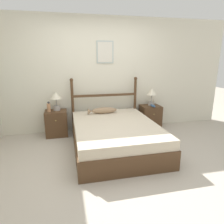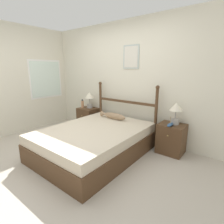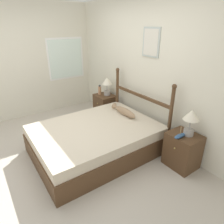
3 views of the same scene
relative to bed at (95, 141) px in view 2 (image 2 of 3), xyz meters
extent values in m
plane|color=#B7AD9E|center=(-0.17, -0.57, -0.24)|extent=(16.00, 16.00, 0.00)
cube|color=beige|center=(-0.17, 1.16, 1.03)|extent=(6.40, 0.06, 2.55)
cube|color=#ADB7B2|center=(0.04, 1.12, 1.54)|extent=(0.38, 0.02, 0.49)
cube|color=beige|center=(0.04, 1.11, 1.54)|extent=(0.32, 0.01, 0.43)
cube|color=beige|center=(-2.30, -0.57, 1.03)|extent=(0.06, 6.40, 2.55)
cube|color=white|center=(-2.26, 0.51, 1.02)|extent=(0.01, 0.93, 1.00)
cube|color=silver|center=(-2.25, 0.51, 1.02)|extent=(0.01, 0.85, 0.92)
cube|color=#4C331E|center=(0.00, 0.00, -0.08)|extent=(1.52, 2.04, 0.33)
cube|color=beige|center=(0.00, 0.00, 0.17)|extent=(1.48, 2.00, 0.17)
cylinder|color=#4C331E|center=(-0.73, 0.99, 0.34)|extent=(0.06, 0.06, 1.17)
sphere|color=#4C331E|center=(-0.73, 0.99, 0.96)|extent=(0.08, 0.08, 0.08)
cylinder|color=#4C331E|center=(0.73, 0.99, 0.34)|extent=(0.06, 0.06, 1.17)
sphere|color=#4C331E|center=(0.73, 0.99, 0.96)|extent=(0.08, 0.08, 0.08)
cube|color=#4C331E|center=(0.00, 0.99, 0.60)|extent=(1.46, 0.04, 0.05)
cube|color=#4C331E|center=(-1.10, 0.91, 0.03)|extent=(0.46, 0.40, 0.56)
sphere|color=tan|center=(-1.10, 0.69, 0.16)|extent=(0.02, 0.02, 0.02)
cube|color=#4C331E|center=(1.10, 0.91, 0.03)|extent=(0.46, 0.40, 0.56)
sphere|color=tan|center=(1.10, 0.69, 0.16)|extent=(0.02, 0.02, 0.02)
cylinder|color=gray|center=(-1.07, 0.95, 0.36)|extent=(0.15, 0.15, 0.10)
cylinder|color=gray|center=(-1.07, 0.95, 0.49)|extent=(0.02, 0.02, 0.16)
cone|color=beige|center=(-1.07, 0.95, 0.64)|extent=(0.23, 0.23, 0.15)
cylinder|color=gray|center=(1.13, 0.94, 0.36)|extent=(0.15, 0.15, 0.10)
cylinder|color=gray|center=(1.13, 0.94, 0.49)|extent=(0.02, 0.02, 0.16)
cone|color=beige|center=(1.13, 0.94, 0.64)|extent=(0.23, 0.23, 0.15)
cylinder|color=tan|center=(-1.23, 0.85, 0.40)|extent=(0.07, 0.07, 0.18)
sphere|color=#333338|center=(-1.23, 0.85, 0.51)|extent=(0.05, 0.05, 0.05)
ellipsoid|color=#335684|center=(1.10, 0.78, 0.34)|extent=(0.07, 0.23, 0.05)
cylinder|color=#997F56|center=(1.10, 0.78, 0.43)|extent=(0.01, 0.01, 0.12)
ellipsoid|color=#997A5B|center=(-0.07, 0.69, 0.32)|extent=(0.55, 0.12, 0.14)
cone|color=#997A5B|center=(-0.38, 0.69, 0.32)|extent=(0.09, 0.12, 0.12)
camera|label=1|loc=(-0.84, -3.41, 1.41)|focal=32.00mm
camera|label=2|loc=(2.09, -2.17, 1.30)|focal=28.00mm
camera|label=3|loc=(2.58, -1.47, 1.84)|focal=32.00mm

